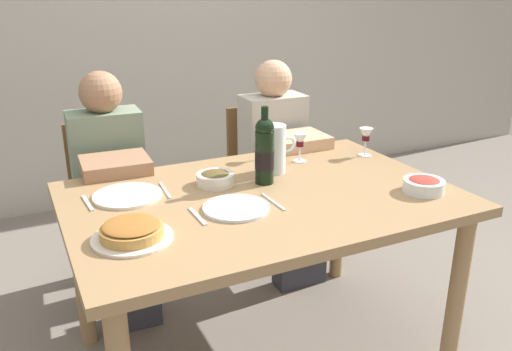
# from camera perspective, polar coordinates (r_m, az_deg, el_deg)

# --- Properties ---
(back_wall) EXTENTS (8.00, 0.10, 2.80)m
(back_wall) POSITION_cam_1_polar(r_m,az_deg,el_deg) (3.90, -13.76, 17.57)
(back_wall) COLOR #B2ADA3
(back_wall) RESTS_ON ground
(dining_table) EXTENTS (1.50, 1.00, 0.76)m
(dining_table) POSITION_cam_1_polar(r_m,az_deg,el_deg) (2.10, 0.69, -4.37)
(dining_table) COLOR #9E7A51
(dining_table) RESTS_ON ground
(wine_bottle) EXTENTS (0.08, 0.08, 0.32)m
(wine_bottle) POSITION_cam_1_polar(r_m,az_deg,el_deg) (2.13, 0.94, 2.68)
(wine_bottle) COLOR black
(wine_bottle) RESTS_ON dining_table
(water_pitcher) EXTENTS (0.16, 0.10, 0.21)m
(water_pitcher) POSITION_cam_1_polar(r_m,az_deg,el_deg) (2.28, 1.97, 2.62)
(water_pitcher) COLOR silver
(water_pitcher) RESTS_ON dining_table
(baked_tart) EXTENTS (0.26, 0.26, 0.06)m
(baked_tart) POSITION_cam_1_polar(r_m,az_deg,el_deg) (1.74, -13.33, -5.95)
(baked_tart) COLOR silver
(baked_tart) RESTS_ON dining_table
(salad_bowl) EXTENTS (0.16, 0.16, 0.06)m
(salad_bowl) POSITION_cam_1_polar(r_m,az_deg,el_deg) (2.17, 17.74, -0.94)
(salad_bowl) COLOR silver
(salad_bowl) RESTS_ON dining_table
(olive_bowl) EXTENTS (0.15, 0.15, 0.06)m
(olive_bowl) POSITION_cam_1_polar(r_m,az_deg,el_deg) (2.15, -4.45, -0.27)
(olive_bowl) COLOR silver
(olive_bowl) RESTS_ON dining_table
(wine_glass_left_diner) EXTENTS (0.07, 0.07, 0.14)m
(wine_glass_left_diner) POSITION_cam_1_polar(r_m,az_deg,el_deg) (2.55, 11.85, 4.20)
(wine_glass_left_diner) COLOR silver
(wine_glass_left_diner) RESTS_ON dining_table
(wine_glass_right_diner) EXTENTS (0.07, 0.07, 0.14)m
(wine_glass_right_diner) POSITION_cam_1_polar(r_m,az_deg,el_deg) (2.45, 1.20, 4.08)
(wine_glass_right_diner) COLOR silver
(wine_glass_right_diner) RESTS_ON dining_table
(wine_glass_centre) EXTENTS (0.07, 0.07, 0.13)m
(wine_glass_centre) POSITION_cam_1_polar(r_m,az_deg,el_deg) (2.42, 4.80, 3.69)
(wine_glass_centre) COLOR silver
(wine_glass_centre) RESTS_ON dining_table
(dinner_plate_left_setting) EXTENTS (0.27, 0.27, 0.01)m
(dinner_plate_left_setting) POSITION_cam_1_polar(r_m,az_deg,el_deg) (2.09, -13.78, -2.14)
(dinner_plate_left_setting) COLOR silver
(dinner_plate_left_setting) RESTS_ON dining_table
(dinner_plate_right_setting) EXTENTS (0.25, 0.25, 0.01)m
(dinner_plate_right_setting) POSITION_cam_1_polar(r_m,az_deg,el_deg) (1.92, -2.18, -3.54)
(dinner_plate_right_setting) COLOR silver
(dinner_plate_right_setting) RESTS_ON dining_table
(fork_left_setting) EXTENTS (0.02, 0.16, 0.00)m
(fork_left_setting) POSITION_cam_1_polar(r_m,az_deg,el_deg) (2.07, -17.81, -2.87)
(fork_left_setting) COLOR silver
(fork_left_setting) RESTS_ON dining_table
(knife_left_setting) EXTENTS (0.02, 0.18, 0.00)m
(knife_left_setting) POSITION_cam_1_polar(r_m,az_deg,el_deg) (2.12, -9.83, -1.59)
(knife_left_setting) COLOR silver
(knife_left_setting) RESTS_ON dining_table
(knife_right_setting) EXTENTS (0.01, 0.18, 0.00)m
(knife_right_setting) POSITION_cam_1_polar(r_m,az_deg,el_deg) (1.98, 1.80, -2.88)
(knife_right_setting) COLOR silver
(knife_right_setting) RESTS_ON dining_table
(spoon_right_setting) EXTENTS (0.02, 0.16, 0.00)m
(spoon_right_setting) POSITION_cam_1_polar(r_m,az_deg,el_deg) (1.88, -6.39, -4.42)
(spoon_right_setting) COLOR silver
(spoon_right_setting) RESTS_ON dining_table
(chair_left) EXTENTS (0.42, 0.42, 0.87)m
(chair_left) POSITION_cam_1_polar(r_m,az_deg,el_deg) (2.85, -15.77, -2.07)
(chair_left) COLOR brown
(chair_left) RESTS_ON ground
(diner_left) EXTENTS (0.35, 0.51, 1.16)m
(diner_left) POSITION_cam_1_polar(r_m,az_deg,el_deg) (2.59, -15.24, -1.44)
(diner_left) COLOR gray
(diner_left) RESTS_ON ground
(chair_right) EXTENTS (0.41, 0.41, 0.87)m
(chair_right) POSITION_cam_1_polar(r_m,az_deg,el_deg) (3.10, 0.76, 0.47)
(chair_right) COLOR brown
(chair_right) RESTS_ON ground
(diner_right) EXTENTS (0.34, 0.51, 1.16)m
(diner_right) POSITION_cam_1_polar(r_m,az_deg,el_deg) (2.86, 2.82, 1.29)
(diner_right) COLOR #B7B2A8
(diner_right) RESTS_ON ground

